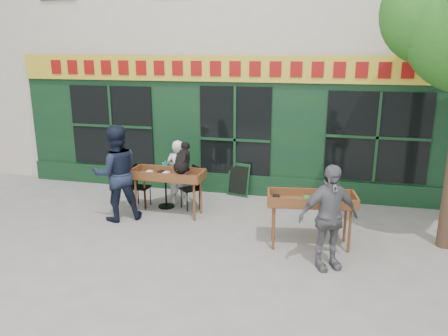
{
  "coord_description": "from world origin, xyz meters",
  "views": [
    {
      "loc": [
        2.16,
        -7.65,
        3.41
      ],
      "look_at": [
        0.17,
        0.5,
        1.14
      ],
      "focal_mm": 35.0,
      "sensor_mm": 36.0,
      "label": 1
    }
  ],
  "objects": [
    {
      "name": "bistro_chair_right",
      "position": [
        -0.67,
        1.12,
        0.56
      ],
      "size": [
        0.51,
        0.51,
        0.95
      ],
      "rotation": [
        0.0,
        0.0,
        -0.79
      ],
      "color": "black",
      "rests_on": "ground"
    },
    {
      "name": "dog",
      "position": [
        -0.72,
        0.56,
        1.29
      ],
      "size": [
        0.35,
        0.61,
        0.6
      ],
      "primitive_type": null,
      "rotation": [
        0.0,
        0.0,
        -0.02
      ],
      "color": "black",
      "rests_on": "book_cart_center"
    },
    {
      "name": "woman",
      "position": [
        -1.07,
        1.26,
        0.75
      ],
      "size": [
        0.55,
        0.37,
        1.49
      ],
      "primitive_type": "imported",
      "rotation": [
        0.0,
        0.0,
        3.12
      ],
      "color": "silver",
      "rests_on": "ground"
    },
    {
      "name": "book_cart_center",
      "position": [
        -1.07,
        0.61,
        0.82
      ],
      "size": [
        1.51,
        0.65,
        0.99
      ],
      "rotation": [
        0.0,
        0.0,
        -0.02
      ],
      "color": "brown",
      "rests_on": "ground"
    },
    {
      "name": "man_left",
      "position": [
        -1.99,
        0.11,
        0.99
      ],
      "size": [
        1.21,
        1.16,
        1.97
      ],
      "primitive_type": "imported",
      "rotation": [
        0.0,
        0.0,
        3.75
      ],
      "color": "black",
      "rests_on": "ground"
    },
    {
      "name": "potted_plant",
      "position": [
        -1.29,
        1.01,
        0.91
      ],
      "size": [
        0.18,
        0.14,
        0.3
      ],
      "primitive_type": "imported",
      "rotation": [
        0.0,
        0.0,
        0.26
      ],
      "color": "gray",
      "rests_on": "bistro_table"
    },
    {
      "name": "ground",
      "position": [
        0.0,
        0.0,
        0.0
      ],
      "size": [
        80.0,
        80.0,
        0.0
      ],
      "primitive_type": "plane",
      "color": "slate",
      "rests_on": "ground"
    },
    {
      "name": "chalkboard",
      "position": [
        0.12,
        2.19,
        0.4
      ],
      "size": [
        0.59,
        0.32,
        0.79
      ],
      "rotation": [
        0.0,
        0.0,
        -0.26
      ],
      "color": "black",
      "rests_on": "ground"
    },
    {
      "name": "book_cart_right",
      "position": [
        1.94,
        -0.26,
        0.82
      ],
      "size": [
        1.57,
        0.83,
        0.99
      ],
      "rotation": [
        0.0,
        0.0,
        0.15
      ],
      "color": "brown",
      "rests_on": "ground"
    },
    {
      "name": "bistro_table",
      "position": [
        -1.29,
        1.01,
        0.54
      ],
      "size": [
        0.6,
        0.6,
        0.76
      ],
      "color": "black",
      "rests_on": "ground"
    },
    {
      "name": "man_right",
      "position": [
        2.24,
        -1.01,
        0.86
      ],
      "size": [
        1.09,
        0.85,
        1.72
      ],
      "primitive_type": "imported",
      "rotation": [
        0.0,
        0.0,
        0.5
      ],
      "color": "#5A5A5F",
      "rests_on": "ground"
    },
    {
      "name": "bistro_chair_left",
      "position": [
        -1.92,
        0.91,
        0.56
      ],
      "size": [
        0.37,
        0.36,
        0.95
      ],
      "rotation": [
        0.0,
        0.0,
        1.57
      ],
      "color": "black",
      "rests_on": "ground"
    }
  ]
}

